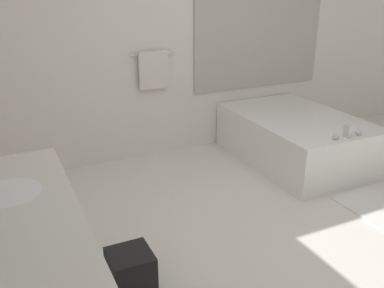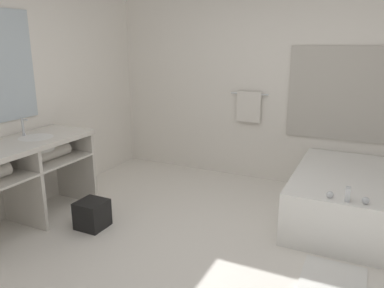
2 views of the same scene
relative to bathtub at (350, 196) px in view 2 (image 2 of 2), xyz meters
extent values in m
plane|color=silver|center=(-1.05, -1.37, -0.28)|extent=(16.00, 16.00, 0.00)
cube|color=white|center=(-1.05, 0.86, 1.07)|extent=(7.40, 0.06, 2.70)
cube|color=#B7B2A8|center=(0.00, 0.81, 0.93)|extent=(1.70, 0.02, 1.10)
cylinder|color=silver|center=(-1.35, 0.79, 0.87)|extent=(0.50, 0.02, 0.02)
cube|color=silver|center=(-1.35, 0.78, 0.70)|extent=(0.32, 0.04, 0.40)
cube|color=silver|center=(-2.93, -1.52, 0.57)|extent=(0.62, 1.52, 0.05)
cube|color=silver|center=(-2.93, -1.52, 0.32)|extent=(0.59, 1.44, 0.02)
cylinder|color=white|center=(-2.93, -1.29, 0.52)|extent=(0.34, 0.34, 0.13)
cube|color=silver|center=(-2.93, -1.52, 0.13)|extent=(0.57, 0.04, 0.82)
cube|color=silver|center=(-2.93, -0.78, 0.13)|extent=(0.57, 0.04, 0.82)
cylinder|color=silver|center=(-2.88, -1.14, 0.39)|extent=(0.13, 0.42, 0.13)
cylinder|color=silver|center=(-3.10, -1.29, 0.60)|extent=(0.04, 0.04, 0.02)
cylinder|color=silver|center=(-3.10, -1.29, 0.69)|extent=(0.02, 0.02, 0.16)
cube|color=silver|center=(-3.06, -1.29, 0.76)|extent=(0.07, 0.01, 0.01)
cube|color=white|center=(0.00, 0.00, -0.02)|extent=(1.09, 1.63, 0.51)
ellipsoid|color=white|center=(0.00, 0.00, 0.08)|extent=(0.78, 1.18, 0.30)
cube|color=silver|center=(0.00, -0.72, 0.29)|extent=(0.04, 0.07, 0.12)
sphere|color=silver|center=(-0.14, -0.72, 0.26)|extent=(0.06, 0.06, 0.06)
sphere|color=silver|center=(0.14, -0.72, 0.26)|extent=(0.06, 0.06, 0.06)
cube|color=black|center=(-2.30, -1.26, -0.14)|extent=(0.27, 0.27, 0.28)
camera|label=1|loc=(-2.91, -3.47, 1.63)|focal=40.00mm
camera|label=2|loc=(0.08, -3.91, 1.52)|focal=35.00mm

